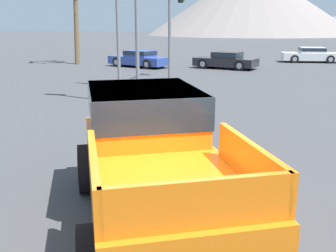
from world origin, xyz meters
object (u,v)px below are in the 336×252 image
object	(u,v)px
parked_car_dark	(226,60)
traffic_light_main	(142,8)
parked_car_white	(311,55)
orange_pickup_truck	(150,149)
parked_car_blue	(139,58)
traffic_light_crosswalk	(175,9)

from	to	relation	value
parked_car_dark	traffic_light_main	world-z (taller)	traffic_light_main
parked_car_white	parked_car_dark	size ratio (longest dim) A/B	0.99
orange_pickup_truck	parked_car_blue	xyz separation A→B (m)	(-6.45, 21.87, -0.51)
parked_car_white	traffic_light_main	bearing A→B (deg)	143.50
orange_pickup_truck	traffic_light_main	xyz separation A→B (m)	(-3.61, 12.63, 2.62)
orange_pickup_truck	parked_car_white	bearing A→B (deg)	53.51
orange_pickup_truck	parked_car_white	world-z (taller)	orange_pickup_truck
parked_car_blue	parked_car_dark	size ratio (longest dim) A/B	1.05
parked_car_dark	parked_car_white	bearing A→B (deg)	-29.17
parked_car_white	traffic_light_crosswalk	bearing A→B (deg)	141.89
orange_pickup_truck	traffic_light_crosswalk	world-z (taller)	traffic_light_crosswalk
traffic_light_main	traffic_light_crosswalk	size ratio (longest dim) A/B	1.01
orange_pickup_truck	parked_car_dark	size ratio (longest dim) A/B	1.18
parked_car_white	traffic_light_crosswalk	xyz separation A→B (m)	(-8.67, -13.09, 3.12)
orange_pickup_truck	parked_car_blue	size ratio (longest dim) A/B	1.13
orange_pickup_truck	traffic_light_main	size ratio (longest dim) A/B	1.01
traffic_light_crosswalk	parked_car_dark	bearing A→B (deg)	-18.29
orange_pickup_truck	parked_car_blue	world-z (taller)	orange_pickup_truck
parked_car_dark	traffic_light_main	xyz separation A→B (m)	(-3.35, -9.44, 3.14)
parked_car_blue	orange_pickup_truck	bearing A→B (deg)	-140.11
traffic_light_crosswalk	parked_car_blue	bearing A→B (deg)	30.33
orange_pickup_truck	parked_car_white	distance (m)	28.93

